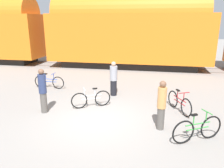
{
  "coord_description": "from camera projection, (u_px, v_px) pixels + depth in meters",
  "views": [
    {
      "loc": [
        2.03,
        -7.37,
        3.61
      ],
      "look_at": [
        0.41,
        1.07,
        1.1
      ],
      "focal_mm": 35.0,
      "sensor_mm": 36.0,
      "label": 1
    }
  ],
  "objects": [
    {
      "name": "ground_plane",
      "position": [
        96.0,
        119.0,
        8.33
      ],
      "size": [
        80.0,
        80.0,
        0.0
      ],
      "primitive_type": "plane",
      "color": "gray"
    },
    {
      "name": "freight_train",
      "position": [
        128.0,
        30.0,
        16.68
      ],
      "size": [
        39.39,
        3.07,
        5.55
      ],
      "color": "black",
      "rests_on": "ground_plane"
    },
    {
      "name": "rail_near",
      "position": [
        126.0,
        69.0,
        16.82
      ],
      "size": [
        51.39,
        0.07,
        0.01
      ],
      "primitive_type": "cube",
      "color": "#4C4238",
      "rests_on": "ground_plane"
    },
    {
      "name": "rail_far",
      "position": [
        128.0,
        65.0,
        18.17
      ],
      "size": [
        51.39,
        0.07,
        0.01
      ],
      "primitive_type": "cube",
      "color": "#4C4238",
      "rests_on": "ground_plane"
    },
    {
      "name": "bicycle_green",
      "position": [
        197.0,
        129.0,
        6.7
      ],
      "size": [
        1.58,
        0.91,
        0.95
      ],
      "color": "black",
      "rests_on": "ground_plane"
    },
    {
      "name": "bicycle_blue",
      "position": [
        49.0,
        82.0,
        11.99
      ],
      "size": [
        1.76,
        0.46,
        0.86
      ],
      "color": "black",
      "rests_on": "ground_plane"
    },
    {
      "name": "bicycle_maroon",
      "position": [
        179.0,
        103.0,
        8.89
      ],
      "size": [
        0.8,
        1.59,
        0.91
      ],
      "color": "black",
      "rests_on": "ground_plane"
    },
    {
      "name": "bicycle_silver",
      "position": [
        91.0,
        99.0,
        9.35
      ],
      "size": [
        1.53,
        0.87,
        0.87
      ],
      "color": "black",
      "rests_on": "ground_plane"
    },
    {
      "name": "person_in_tan",
      "position": [
        162.0,
        105.0,
        7.32
      ],
      "size": [
        0.3,
        0.3,
        1.72
      ],
      "rotation": [
        0.0,
        0.0,
        2.32
      ],
      "color": "#514C47",
      "rests_on": "ground_plane"
    },
    {
      "name": "person_in_navy",
      "position": [
        43.0,
        91.0,
        8.67
      ],
      "size": [
        0.31,
        0.31,
        1.81
      ],
      "rotation": [
        0.0,
        0.0,
        0.03
      ],
      "color": "#514C47",
      "rests_on": "ground_plane"
    },
    {
      "name": "person_in_grey",
      "position": [
        114.0,
        79.0,
        10.73
      ],
      "size": [
        0.37,
        0.37,
        1.71
      ],
      "rotation": [
        0.0,
        0.0,
        0.57
      ],
      "color": "black",
      "rests_on": "ground_plane"
    }
  ]
}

